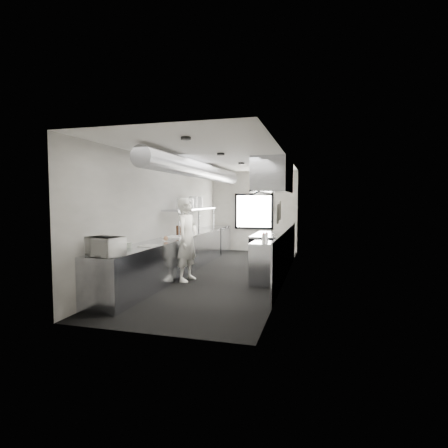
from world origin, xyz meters
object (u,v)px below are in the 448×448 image
Objects in this scene: exhaust_hood at (273,177)px; deli_tub_a at (120,247)px; pass_shelf at (192,210)px; knife_block at (181,230)px; line_cook at (187,240)px; deli_tub_b at (129,245)px; microwave at (105,246)px; cutting_board at (176,237)px; plate_stack_b at (189,203)px; bottle_station at (267,263)px; squeeze_bottle_b at (264,238)px; small_plate at (166,241)px; squeeze_bottle_c at (264,238)px; range at (270,252)px; squeeze_bottle_d at (267,238)px; squeeze_bottle_e at (267,237)px; prep_counter at (172,257)px; plate_stack_a at (181,204)px; plate_stack_d at (199,202)px; plate_stack_c at (193,202)px; far_work_table at (216,240)px.

exhaust_hood is 4.25m from deli_tub_a.
knife_block is at bearing -93.45° from pass_shelf.
line_cook reaches higher than deli_tub_b.
microwave reaches higher than deli_tub_a.
plate_stack_b is at bearing 92.51° from cutting_board.
cutting_board is at bearing 105.64° from microwave.
deli_tub_b is (-2.42, -1.55, 0.50)m from bottle_station.
deli_tub_b is at bearing -149.42° from squeeze_bottle_b.
small_plate is 0.90× the size of squeeze_bottle_c.
microwave reaches higher than squeeze_bottle_c.
range is 2.34m from line_cook.
squeeze_bottle_d reaches higher than small_plate.
squeeze_bottle_e is (2.13, 0.67, 0.08)m from small_plate.
prep_counter is at bearing 105.99° from microwave.
pass_shelf is 3.53m from deli_tub_a.
squeeze_bottle_d is at bearing 14.30° from small_plate.
plate_stack_a reaches higher than squeeze_bottle_e.
small_plate is at bearing -67.22° from knife_block.
plate_stack_d is at bearing 22.18° from line_cook.
pass_shelf reaches higher than bottle_station.
plate_stack_c reaches higher than deli_tub_a.
exhaust_hood reaches higher than squeeze_bottle_b.
bottle_station is at bearing 32.62° from deli_tub_b.
far_work_table is 4.57m from squeeze_bottle_c.
exhaust_hood is at bearing -11.00° from plate_stack_c.
exhaust_hood is at bearing 28.11° from prep_counter.
squeeze_bottle_e is (2.43, 2.04, 0.04)m from deli_tub_a.
bottle_station is at bearing -38.03° from plate_stack_c.
prep_counter is at bearing -88.65° from plate_stack_d.
small_plate is at bearing -139.46° from exhaust_hood.
exhaust_hood is 1.19× the size of line_cook.
squeeze_bottle_b is at bearing -90.86° from squeeze_bottle_e.
plate_stack_d is at bearing 87.92° from plate_stack_c.
plate_stack_c is at bearing 139.16° from squeeze_bottle_b.
range reaches higher than prep_counter.
microwave is 1.77× the size of plate_stack_b.
line_cook reaches higher than squeeze_bottle_d.
plate_stack_b is 0.89× the size of plate_stack_d.
squeeze_bottle_b reaches higher than deli_tub_a.
exhaust_hood is 2.86m from cutting_board.
plate_stack_d is at bearing -91.73° from far_work_table.
microwave is at bearing -129.61° from squeeze_bottle_d.
bottle_station is (2.34, -1.70, -1.09)m from pass_shelf.
far_work_table is 3.53m from cutting_board.
plate_stack_c is at bearing 168.72° from range.
deli_tub_b reaches higher than cutting_board.
squeeze_bottle_b reaches higher than cutting_board.
exhaust_hood reaches higher than knife_block.
range is at bearing 51.92° from deli_tub_b.
line_cook is 13.73× the size of deli_tub_a.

